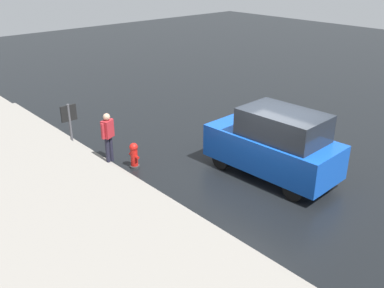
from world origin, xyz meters
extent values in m
plane|color=black|center=(0.00, 0.00, 0.00)|extent=(60.00, 60.00, 0.00)
cube|color=gray|center=(0.00, 4.20, 0.02)|extent=(24.00, 3.20, 0.04)
cube|color=blue|center=(0.26, -0.50, 0.79)|extent=(3.97, 1.87, 0.99)
cube|color=#1E232B|center=(-0.05, -0.51, 1.67)|extent=(2.40, 1.60, 0.77)
cylinder|color=black|center=(1.51, 0.27, 0.30)|extent=(0.61, 0.25, 0.60)
cylinder|color=black|center=(1.58, -1.15, 0.30)|extent=(0.61, 0.25, 0.60)
cylinder|color=black|center=(-1.06, 0.16, 0.30)|extent=(0.61, 0.25, 0.60)
cylinder|color=black|center=(-0.99, -1.27, 0.30)|extent=(0.61, 0.25, 0.60)
cylinder|color=red|center=(3.35, 2.22, 0.31)|extent=(0.22, 0.22, 0.62)
sphere|color=red|center=(3.35, 2.22, 0.67)|extent=(0.26, 0.26, 0.26)
cylinder|color=red|center=(3.19, 2.22, 0.38)|extent=(0.10, 0.09, 0.09)
cylinder|color=red|center=(3.51, 2.22, 0.38)|extent=(0.10, 0.09, 0.09)
cylinder|color=#2D2D2D|center=(3.35, 2.22, 0.03)|extent=(0.31, 0.31, 0.06)
cube|color=#B2262D|center=(4.18, 2.59, 1.12)|extent=(0.37, 0.43, 0.55)
sphere|color=tan|center=(4.18, 2.59, 1.51)|extent=(0.22, 0.22, 0.22)
cylinder|color=#1E1E2D|center=(4.21, 2.50, 0.42)|extent=(0.13, 0.13, 0.85)
cylinder|color=#1E1E2D|center=(4.14, 2.67, 0.42)|extent=(0.13, 0.13, 0.85)
cylinder|color=#B2262D|center=(4.27, 2.37, 1.12)|extent=(0.09, 0.09, 0.50)
cylinder|color=#B2262D|center=(4.08, 2.80, 1.12)|extent=(0.09, 0.09, 0.50)
cylinder|color=#B7BABF|center=(-0.44, 5.87, 0.53)|extent=(0.04, 0.04, 1.05)
cylinder|color=#B7BABF|center=(1.63, 5.87, 0.53)|extent=(0.04, 0.04, 1.05)
cylinder|color=#B7BABF|center=(3.71, 5.87, 0.53)|extent=(0.04, 0.04, 1.05)
cylinder|color=#B7BABF|center=(-0.44, 5.87, 1.00)|extent=(8.30, 0.04, 0.04)
cylinder|color=#B7BABF|center=(-0.44, 5.87, 0.58)|extent=(8.30, 0.04, 0.04)
cylinder|color=#4C4C51|center=(3.54, 4.07, 1.20)|extent=(0.07, 0.07, 2.40)
cube|color=black|center=(3.54, 4.07, 2.15)|extent=(0.04, 0.44, 0.44)
camera|label=1|loc=(-6.63, 8.75, 5.96)|focal=40.00mm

